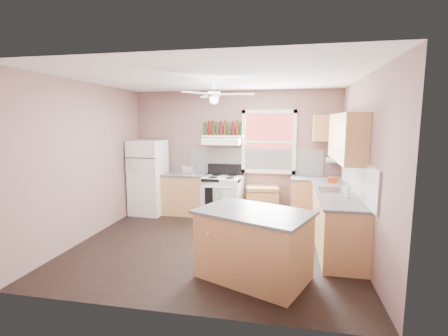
% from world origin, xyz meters
% --- Properties ---
extents(floor, '(4.50, 4.50, 0.00)m').
position_xyz_m(floor, '(0.00, 0.00, 0.00)').
color(floor, black).
rests_on(floor, ground).
extents(ceiling, '(4.50, 4.50, 0.00)m').
position_xyz_m(ceiling, '(0.00, 0.00, 2.70)').
color(ceiling, white).
rests_on(ceiling, ground).
extents(wall_back, '(4.50, 0.05, 2.70)m').
position_xyz_m(wall_back, '(0.00, 2.02, 1.35)').
color(wall_back, '#7F5F5A').
rests_on(wall_back, ground).
extents(wall_right, '(0.05, 4.00, 2.70)m').
position_xyz_m(wall_right, '(2.27, 0.00, 1.35)').
color(wall_right, '#7F5F5A').
rests_on(wall_right, ground).
extents(wall_left, '(0.05, 4.00, 2.70)m').
position_xyz_m(wall_left, '(-2.27, 0.00, 1.35)').
color(wall_left, '#7F5F5A').
rests_on(wall_left, ground).
extents(backsplash_back, '(2.90, 0.03, 0.55)m').
position_xyz_m(backsplash_back, '(0.45, 1.99, 1.18)').
color(backsplash_back, white).
rests_on(backsplash_back, wall_back).
extents(backsplash_right, '(0.03, 2.60, 0.55)m').
position_xyz_m(backsplash_right, '(2.23, 0.30, 1.18)').
color(backsplash_right, white).
rests_on(backsplash_right, wall_right).
extents(window_view, '(1.00, 0.02, 1.20)m').
position_xyz_m(window_view, '(0.75, 1.98, 1.60)').
color(window_view, maroon).
rests_on(window_view, wall_back).
extents(window_frame, '(1.16, 0.07, 1.36)m').
position_xyz_m(window_frame, '(0.75, 1.96, 1.60)').
color(window_frame, white).
rests_on(window_frame, wall_back).
extents(refrigerator, '(0.73, 0.71, 1.62)m').
position_xyz_m(refrigerator, '(-1.84, 1.54, 0.81)').
color(refrigerator, white).
rests_on(refrigerator, floor).
extents(base_cabinet_left, '(0.90, 0.60, 0.86)m').
position_xyz_m(base_cabinet_left, '(-1.06, 1.70, 0.43)').
color(base_cabinet_left, '#AB7747').
rests_on(base_cabinet_left, floor).
extents(counter_left, '(0.92, 0.62, 0.04)m').
position_xyz_m(counter_left, '(-1.06, 1.70, 0.88)').
color(counter_left, '#4D4D50').
rests_on(counter_left, base_cabinet_left).
extents(toaster, '(0.32, 0.26, 0.18)m').
position_xyz_m(toaster, '(-0.93, 1.65, 0.99)').
color(toaster, silver).
rests_on(toaster, counter_left).
extents(stove, '(0.86, 0.72, 0.86)m').
position_xyz_m(stove, '(-0.19, 1.65, 0.43)').
color(stove, white).
rests_on(stove, floor).
extents(range_hood, '(0.78, 0.50, 0.14)m').
position_xyz_m(range_hood, '(-0.23, 1.75, 1.62)').
color(range_hood, white).
rests_on(range_hood, wall_back).
extents(bottle_shelf, '(0.90, 0.26, 0.03)m').
position_xyz_m(bottle_shelf, '(-0.23, 1.87, 1.72)').
color(bottle_shelf, white).
rests_on(bottle_shelf, range_hood).
extents(cart, '(0.72, 0.54, 0.66)m').
position_xyz_m(cart, '(0.65, 1.75, 0.33)').
color(cart, '#AB7747').
rests_on(cart, floor).
extents(base_cabinet_corner, '(1.00, 0.60, 0.86)m').
position_xyz_m(base_cabinet_corner, '(1.75, 1.70, 0.43)').
color(base_cabinet_corner, '#AB7747').
rests_on(base_cabinet_corner, floor).
extents(base_cabinet_right, '(0.60, 2.20, 0.86)m').
position_xyz_m(base_cabinet_right, '(1.95, 0.30, 0.43)').
color(base_cabinet_right, '#AB7747').
rests_on(base_cabinet_right, floor).
extents(counter_corner, '(1.02, 0.62, 0.04)m').
position_xyz_m(counter_corner, '(1.75, 1.70, 0.88)').
color(counter_corner, '#4D4D50').
rests_on(counter_corner, base_cabinet_corner).
extents(counter_right, '(0.62, 2.22, 0.04)m').
position_xyz_m(counter_right, '(1.94, 0.30, 0.88)').
color(counter_right, '#4D4D50').
rests_on(counter_right, base_cabinet_right).
extents(sink, '(0.55, 0.45, 0.03)m').
position_xyz_m(sink, '(1.94, 0.50, 0.90)').
color(sink, silver).
rests_on(sink, counter_right).
extents(faucet, '(0.03, 0.03, 0.14)m').
position_xyz_m(faucet, '(2.10, 0.50, 0.97)').
color(faucet, silver).
rests_on(faucet, sink).
extents(upper_cabinet_right, '(0.33, 1.80, 0.76)m').
position_xyz_m(upper_cabinet_right, '(2.08, 0.50, 1.78)').
color(upper_cabinet_right, '#AB7747').
rests_on(upper_cabinet_right, wall_right).
extents(upper_cabinet_corner, '(0.60, 0.33, 0.52)m').
position_xyz_m(upper_cabinet_corner, '(1.95, 1.83, 1.90)').
color(upper_cabinet_corner, '#AB7747').
rests_on(upper_cabinet_corner, wall_back).
extents(paper_towel, '(0.26, 0.12, 0.12)m').
position_xyz_m(paper_towel, '(2.07, 1.86, 1.25)').
color(paper_towel, white).
rests_on(paper_towel, wall_back).
extents(island, '(1.55, 1.29, 0.86)m').
position_xyz_m(island, '(0.75, -1.03, 0.43)').
color(island, '#AB7747').
rests_on(island, floor).
extents(island_top, '(1.65, 1.39, 0.04)m').
position_xyz_m(island_top, '(0.75, -1.03, 0.88)').
color(island_top, '#4D4D50').
rests_on(island_top, island).
extents(ceiling_fan_hub, '(0.20, 0.20, 0.08)m').
position_xyz_m(ceiling_fan_hub, '(0.00, 0.00, 2.45)').
color(ceiling_fan_hub, white).
rests_on(ceiling_fan_hub, ceiling).
extents(soap_bottle, '(0.12, 0.12, 0.24)m').
position_xyz_m(soap_bottle, '(2.06, -0.02, 1.02)').
color(soap_bottle, silver).
rests_on(soap_bottle, counter_right).
extents(red_caddy, '(0.20, 0.16, 0.10)m').
position_xyz_m(red_caddy, '(2.01, 1.20, 0.95)').
color(red_caddy, '#AB2F0E').
rests_on(red_caddy, counter_right).
extents(wine_bottles, '(0.86, 0.06, 0.31)m').
position_xyz_m(wine_bottles, '(-0.23, 1.87, 1.88)').
color(wine_bottles, '#143819').
rests_on(wine_bottles, bottle_shelf).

